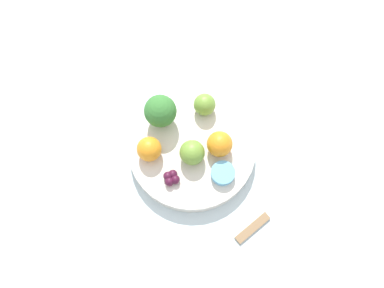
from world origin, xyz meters
TOP-DOWN VIEW (x-y plane):
  - ground_plane at (0.00, 0.00)m, footprint 6.00×6.00m
  - table_surface at (0.00, 0.00)m, footprint 1.20×1.20m
  - bowl at (0.00, 0.00)m, footprint 0.25×0.25m
  - broccoli at (0.04, 0.07)m, footprint 0.06×0.06m
  - apple_red at (-0.02, -0.01)m, footprint 0.05×0.05m
  - apple_green at (0.08, -0.01)m, footprint 0.04×0.04m
  - orange_front at (0.01, -0.05)m, footprint 0.05×0.05m
  - orange_back at (-0.03, 0.08)m, footprint 0.05×0.05m
  - grape_cluster at (-0.08, 0.02)m, footprint 0.03×0.03m
  - small_cup at (-0.04, -0.07)m, footprint 0.05×0.05m
  - spoon at (-0.12, -0.15)m, footprint 0.07×0.06m

SIDE VIEW (x-z plane):
  - ground_plane at x=0.00m, z-range 0.00..0.00m
  - table_surface at x=0.00m, z-range 0.00..0.02m
  - spoon at x=-0.12m, z-range 0.02..0.03m
  - bowl at x=0.00m, z-range 0.02..0.05m
  - small_cup at x=-0.04m, z-range 0.05..0.07m
  - grape_cluster at x=-0.08m, z-range 0.05..0.07m
  - apple_green at x=0.08m, z-range 0.05..0.10m
  - orange_back at x=-0.03m, z-range 0.05..0.10m
  - apple_red at x=-0.02m, z-range 0.05..0.10m
  - orange_front at x=0.01m, z-range 0.05..0.10m
  - broccoli at x=0.04m, z-range 0.06..0.13m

